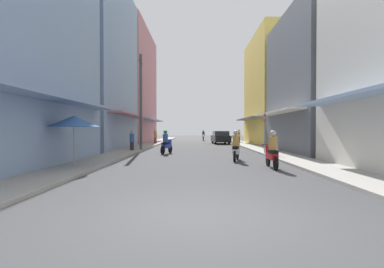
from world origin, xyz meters
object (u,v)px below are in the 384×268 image
(motorbike_blue, at_px, (166,143))
(utility_pole, at_px, (141,102))
(motorbike_red, at_px, (272,151))
(street_sign_no_entry, at_px, (265,128))
(motorbike_silver, at_px, (203,136))
(motorbike_white, at_px, (236,147))
(pedestrian_crossing, at_px, (239,136))
(vendor_umbrella, at_px, (74,121))
(pedestrian_foreground, at_px, (132,141))
(pedestrian_far, at_px, (155,137))
(parked_car, at_px, (221,137))

(motorbike_blue, height_order, utility_pole, utility_pole)
(motorbike_red, relative_size, street_sign_no_entry, 0.68)
(utility_pole, relative_size, street_sign_no_entry, 2.74)
(motorbike_silver, bearing_deg, motorbike_white, -87.86)
(pedestrian_crossing, xyz_separation_m, vendor_umbrella, (-10.27, -23.09, 1.14))
(motorbike_silver, height_order, vendor_umbrella, vendor_umbrella)
(pedestrian_crossing, height_order, street_sign_no_entry, street_sign_no_entry)
(pedestrian_foreground, relative_size, pedestrian_crossing, 0.97)
(motorbike_red, xyz_separation_m, vendor_umbrella, (-8.13, -0.30, 1.24))
(motorbike_red, height_order, street_sign_no_entry, street_sign_no_entry)
(vendor_umbrella, bearing_deg, motorbike_silver, 78.47)
(motorbike_red, bearing_deg, pedestrian_far, 112.03)
(motorbike_red, xyz_separation_m, parked_car, (-0.37, 20.08, 0.04))
(pedestrian_far, bearing_deg, vendor_umbrella, -91.55)
(utility_pole, bearing_deg, motorbike_silver, 75.36)
(street_sign_no_entry, bearing_deg, motorbike_silver, 98.00)
(motorbike_silver, height_order, street_sign_no_entry, street_sign_no_entry)
(motorbike_white, height_order, parked_car, motorbike_white)
(pedestrian_far, relative_size, pedestrian_crossing, 1.04)
(motorbike_red, bearing_deg, motorbike_blue, 126.40)
(motorbike_red, relative_size, motorbike_white, 1.02)
(parked_car, relative_size, pedestrian_foreground, 2.67)
(motorbike_blue, bearing_deg, motorbike_red, -53.60)
(motorbike_white, distance_m, parked_car, 17.41)
(motorbike_silver, distance_m, pedestrian_foreground, 21.65)
(utility_pole, bearing_deg, motorbike_red, -51.91)
(parked_car, bearing_deg, pedestrian_far, -170.12)
(motorbike_red, bearing_deg, utility_pole, 128.09)
(pedestrian_crossing, relative_size, street_sign_no_entry, 0.61)
(motorbike_white, bearing_deg, utility_pole, 133.14)
(motorbike_white, xyz_separation_m, pedestrian_far, (-6.52, 16.13, 0.14))
(pedestrian_foreground, xyz_separation_m, street_sign_no_entry, (8.98, -2.38, 0.93))
(vendor_umbrella, bearing_deg, motorbike_white, 23.04)
(pedestrian_crossing, bearing_deg, motorbike_white, -99.13)
(parked_car, height_order, pedestrian_foreground, pedestrian_foreground)
(motorbike_silver, height_order, parked_car, motorbike_silver)
(motorbike_silver, xyz_separation_m, pedestrian_far, (-5.53, -10.53, 0.14))
(pedestrian_far, bearing_deg, pedestrian_crossing, 22.11)
(pedestrian_crossing, bearing_deg, pedestrian_far, -157.89)
(motorbike_blue, relative_size, pedestrian_foreground, 1.11)
(parked_car, xyz_separation_m, pedestrian_foreground, (-7.43, -11.61, 0.05))
(motorbike_red, height_order, utility_pole, utility_pole)
(motorbike_blue, distance_m, utility_pole, 4.42)
(motorbike_red, relative_size, vendor_umbrella, 0.83)
(motorbike_white, height_order, motorbike_blue, same)
(pedestrian_crossing, xyz_separation_m, street_sign_no_entry, (-0.95, -16.69, 0.91))
(pedestrian_crossing, bearing_deg, vendor_umbrella, -113.98)
(parked_car, bearing_deg, utility_pole, -122.87)
(motorbike_silver, xyz_separation_m, street_sign_no_entry, (3.27, -23.26, 1.01))
(motorbike_silver, height_order, utility_pole, utility_pole)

